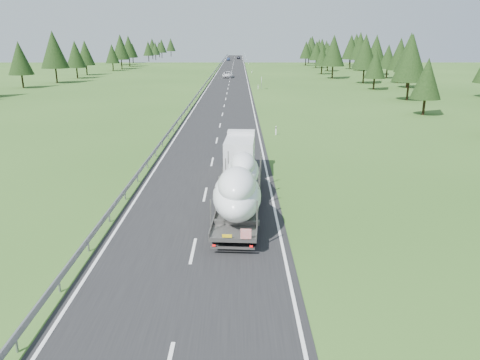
{
  "coord_description": "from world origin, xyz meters",
  "views": [
    {
      "loc": [
        2.33,
        -21.71,
        10.33
      ],
      "look_at": [
        2.41,
        6.64,
        1.77
      ],
      "focal_mm": 35.0,
      "sensor_mm": 36.0,
      "label": 1
    }
  ],
  "objects_px": {
    "boat_truck": "(240,176)",
    "highway_sign": "(261,81)",
    "distant_van": "(228,75)",
    "distant_car_dark": "(239,58)",
    "distant_car_blue": "(228,59)"
  },
  "relations": [
    {
      "from": "distant_van",
      "to": "distant_car_blue",
      "type": "xyz_separation_m",
      "value": [
        -2.17,
        108.8,
        -0.14
      ]
    },
    {
      "from": "distant_van",
      "to": "highway_sign",
      "type": "bearing_deg",
      "value": -74.81
    },
    {
      "from": "boat_truck",
      "to": "highway_sign",
      "type": "bearing_deg",
      "value": 86.25
    },
    {
      "from": "highway_sign",
      "to": "distant_car_blue",
      "type": "distance_m",
      "value": 140.73
    },
    {
      "from": "distant_car_blue",
      "to": "distant_car_dark",
      "type": "bearing_deg",
      "value": 75.73
    },
    {
      "from": "highway_sign",
      "to": "boat_truck",
      "type": "bearing_deg",
      "value": -93.75
    },
    {
      "from": "highway_sign",
      "to": "boat_truck",
      "type": "distance_m",
      "value": 73.14
    },
    {
      "from": "distant_car_dark",
      "to": "boat_truck",
      "type": "bearing_deg",
      "value": -84.69
    },
    {
      "from": "distant_van",
      "to": "distant_car_dark",
      "type": "bearing_deg",
      "value": 89.84
    },
    {
      "from": "distant_car_dark",
      "to": "distant_car_blue",
      "type": "distance_m",
      "value": 18.66
    },
    {
      "from": "boat_truck",
      "to": "distant_van",
      "type": "height_order",
      "value": "boat_truck"
    },
    {
      "from": "distant_car_dark",
      "to": "distant_car_blue",
      "type": "height_order",
      "value": "distant_car_dark"
    },
    {
      "from": "boat_truck",
      "to": "distant_car_dark",
      "type": "bearing_deg",
      "value": 90.02
    },
    {
      "from": "distant_van",
      "to": "distant_car_dark",
      "type": "distance_m",
      "value": 126.76
    },
    {
      "from": "highway_sign",
      "to": "distant_car_blue",
      "type": "xyz_separation_m",
      "value": [
        -10.04,
        140.36,
        -1.12
      ]
    }
  ]
}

